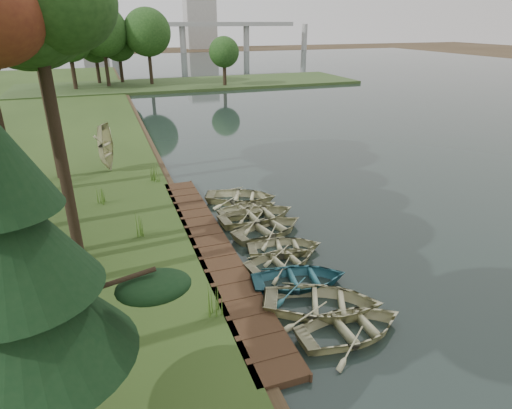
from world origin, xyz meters
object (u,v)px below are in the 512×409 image
object	(u,v)px
boardwalk	(212,248)
pine_tree	(17,269)
stored_rowboat	(109,166)
rowboat_0	(352,325)
rowboat_2	(300,277)
rowboat_1	(323,301)

from	to	relation	value
boardwalk	pine_tree	xyz separation A→B (m)	(-5.41, -8.23, 4.89)
boardwalk	stored_rowboat	xyz separation A→B (m)	(-3.69, 11.57, 0.46)
rowboat_0	stored_rowboat	distance (m)	19.42
rowboat_2	stored_rowboat	world-z (taller)	stored_rowboat
boardwalk	pine_tree	size ratio (longest dim) A/B	2.05
rowboat_0	pine_tree	distance (m)	9.51
rowboat_1	pine_tree	size ratio (longest dim) A/B	0.51
rowboat_0	rowboat_2	world-z (taller)	rowboat_0
stored_rowboat	pine_tree	xyz separation A→B (m)	(-1.72, -19.80, 4.43)
pine_tree	boardwalk	bearing A→B (deg)	56.69
rowboat_0	rowboat_1	xyz separation A→B (m)	(-0.28, 1.38, 0.04)
rowboat_1	pine_tree	xyz separation A→B (m)	(-7.90, -2.87, 4.58)
rowboat_1	rowboat_2	xyz separation A→B (m)	(-0.09, 1.61, -0.05)
rowboat_1	rowboat_2	world-z (taller)	rowboat_1
rowboat_1	pine_tree	world-z (taller)	pine_tree
stored_rowboat	pine_tree	distance (m)	20.36
rowboat_2	rowboat_1	bearing A→B (deg)	-167.33
rowboat_1	stored_rowboat	bearing A→B (deg)	44.82
rowboat_1	rowboat_0	bearing A→B (deg)	-143.73
rowboat_0	rowboat_1	bearing A→B (deg)	9.91
rowboat_1	pine_tree	bearing A→B (deg)	134.74
boardwalk	rowboat_2	size ratio (longest dim) A/B	4.50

